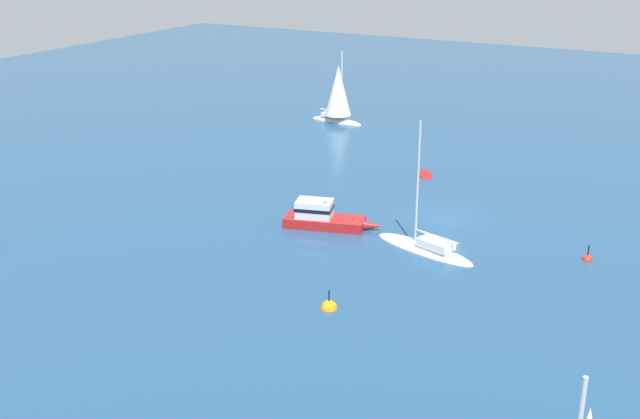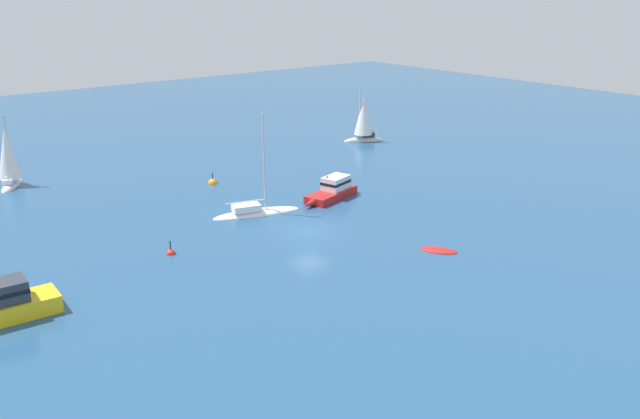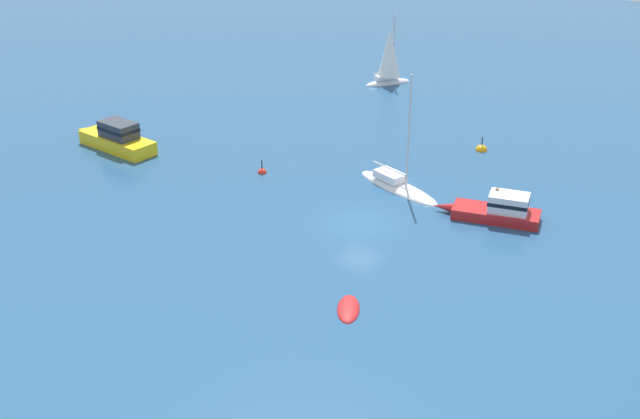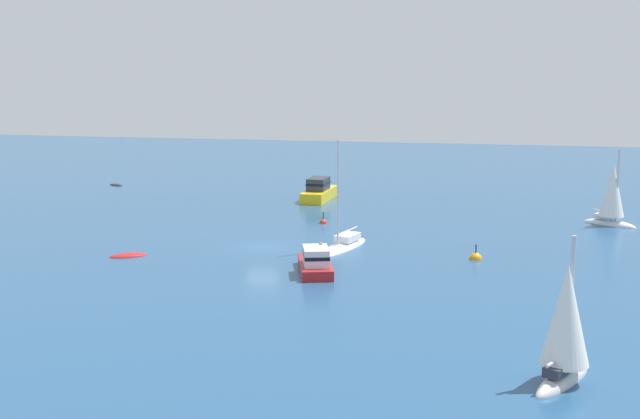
{
  "view_description": "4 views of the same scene",
  "coord_description": "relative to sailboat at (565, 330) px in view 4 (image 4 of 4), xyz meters",
  "views": [
    {
      "loc": [
        47.8,
        16.25,
        19.06
      ],
      "look_at": [
        7.02,
        -5.96,
        1.85
      ],
      "focal_mm": 43.68,
      "sensor_mm": 36.0,
      "label": 1
    },
    {
      "loc": [
        -36.64,
        28.11,
        17.57
      ],
      "look_at": [
        0.7,
        -1.6,
        1.25
      ],
      "focal_mm": 37.38,
      "sensor_mm": 36.0,
      "label": 2
    },
    {
      "loc": [
        -36.72,
        -23.26,
        21.88
      ],
      "look_at": [
        -3.28,
        0.7,
        2.02
      ],
      "focal_mm": 44.43,
      "sensor_mm": 36.0,
      "label": 3
    },
    {
      "loc": [
        16.46,
        -59.33,
        13.76
      ],
      "look_at": [
        4.31,
        0.17,
        2.93
      ],
      "focal_mm": 47.81,
      "sensor_mm": 36.0,
      "label": 4
    }
  ],
  "objects": [
    {
      "name": "launch_1",
      "position": [
        -14.35,
        16.55,
        -1.65
      ],
      "size": [
        3.38,
        6.67,
        1.97
      ],
      "rotation": [
        0.0,
        0.0,
        1.85
      ],
      "color": "#B21E1E",
      "rests_on": "ground"
    },
    {
      "name": "skiff",
      "position": [
        -28.21,
        18.41,
        -2.36
      ],
      "size": [
        2.85,
        2.34,
        0.44
      ],
      "rotation": [
        0.0,
        0.0,
        3.69
      ],
      "color": "#B21E1E",
      "rests_on": "ground"
    },
    {
      "name": "tender",
      "position": [
        -43.61,
        49.7,
        -2.36
      ],
      "size": [
        2.14,
        1.68,
        0.35
      ],
      "rotation": [
        0.0,
        0.0,
        5.78
      ],
      "color": "black",
      "rests_on": "ground"
    },
    {
      "name": "launch",
      "position": [
        -19.92,
        45.12,
        -1.51
      ],
      "size": [
        2.52,
        8.25,
        2.21
      ],
      "rotation": [
        0.0,
        0.0,
        1.52
      ],
      "color": "yellow",
      "rests_on": "ground"
    },
    {
      "name": "mooring_buoy",
      "position": [
        -4.2,
        22.42,
        -2.35
      ],
      "size": [
        0.89,
        0.89,
        1.49
      ],
      "color": "orange",
      "rests_on": "ground"
    },
    {
      "name": "ground_plane",
      "position": [
        -19.74,
        23.19,
        -2.36
      ],
      "size": [
        161.36,
        161.36,
        0.0
      ],
      "primitive_type": "plane",
      "color": "navy"
    },
    {
      "name": "sailboat",
      "position": [
        0.0,
        0.0,
        0.0
      ],
      "size": [
        3.16,
        4.61,
        6.92
      ],
      "rotation": [
        0.0,
        0.0,
        1.08
      ],
      "color": "silver",
      "rests_on": "ground"
    },
    {
      "name": "sloop",
      "position": [
        -13.86,
        24.04,
        -2.22
      ],
      "size": [
        3.66,
        7.4,
        8.44
      ],
      "rotation": [
        0.0,
        0.0,
        4.43
      ],
      "color": "white",
      "rests_on": "ground"
    },
    {
      "name": "sloop_1",
      "position": [
        6.53,
        37.11,
        -0.01
      ],
      "size": [
        4.52,
        3.48,
        6.9
      ],
      "rotation": [
        0.0,
        0.0,
        5.71
      ],
      "color": "white",
      "rests_on": "ground"
    },
    {
      "name": "channel_buoy",
      "position": [
        -17.16,
        33.12,
        -2.35
      ],
      "size": [
        0.64,
        0.64,
        1.26
      ],
      "color": "red",
      "rests_on": "ground"
    }
  ]
}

